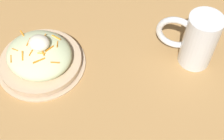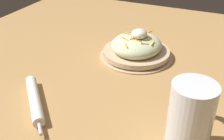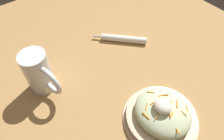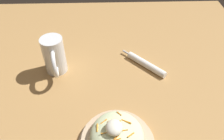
% 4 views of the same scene
% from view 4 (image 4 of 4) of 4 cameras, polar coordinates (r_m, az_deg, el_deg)
% --- Properties ---
extents(ground_plane, '(1.43, 1.43, 0.00)m').
position_cam_4_polar(ground_plane, '(0.79, -4.54, -6.84)').
color(ground_plane, '#B2844C').
extents(salad_plate, '(0.23, 0.23, 0.09)m').
position_cam_4_polar(salad_plate, '(0.66, 1.22, -16.96)').
color(salad_plate, '#D1B28E').
rests_on(salad_plate, ground_plane).
extents(beer_mug, '(0.15, 0.08, 0.15)m').
position_cam_4_polar(beer_mug, '(0.87, -14.42, 3.02)').
color(beer_mug, white).
rests_on(beer_mug, ground_plane).
extents(napkin_roll, '(0.17, 0.16, 0.03)m').
position_cam_4_polar(napkin_roll, '(0.90, 8.67, 1.48)').
color(napkin_roll, white).
rests_on(napkin_roll, ground_plane).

